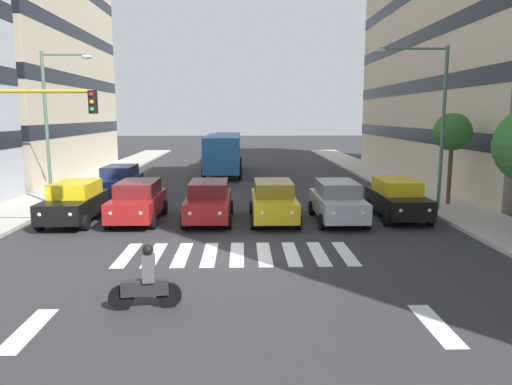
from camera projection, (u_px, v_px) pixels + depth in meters
The scene contains 18 objects.
ground_plane at pixel (237, 254), 15.75m from camera, with size 180.00×180.00×0.00m, color #2D2D30.
building_left_block_0 at pixel (480, 16), 32.74m from camera, with size 9.34×25.88×22.40m.
crosswalk_markings at pixel (237, 254), 15.75m from camera, with size 7.65×2.80×0.01m.
lane_arrow_0 at pixel (436, 325), 10.45m from camera, with size 0.50×2.20×0.01m, color silver.
lane_arrow_1 at pixel (28, 330), 10.20m from camera, with size 0.50×2.20×0.01m, color silver.
car_0 at pixel (397, 199), 21.09m from camera, with size 2.02×4.44×1.72m.
car_1 at pixel (337, 201), 20.48m from camera, with size 2.02×4.44×1.72m.
car_2 at pixel (274, 201), 20.51m from camera, with size 2.02×4.44×1.72m.
car_3 at pixel (209, 201), 20.51m from camera, with size 2.02×4.44×1.72m.
car_4 at pixel (138, 201), 20.51m from camera, with size 2.02×4.44×1.72m.
car_5 at pixel (75, 202), 20.30m from camera, with size 2.02×4.44×1.72m.
car_row2_0 at pixel (120, 181), 26.70m from camera, with size 2.02×4.44×1.72m.
bus_behind_traffic at pixel (224, 150), 36.99m from camera, with size 2.78×10.50×3.00m.
motorcycle_with_rider at pixel (146, 282), 11.24m from camera, with size 1.70×0.39×1.57m.
traffic_light_gantry at pixel (17, 141), 15.92m from camera, with size 3.87×0.36×5.50m.
street_lamp_left at pixel (432, 110), 21.79m from camera, with size 3.39×0.28×7.45m.
street_lamp_right at pixel (53, 113), 23.32m from camera, with size 2.49×0.28×7.38m.
street_tree_1 at pixel (452, 133), 23.29m from camera, with size 1.84×1.84×4.48m.
Camera 1 is at (-0.19, 15.23, 4.54)m, focal length 33.57 mm.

